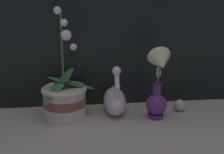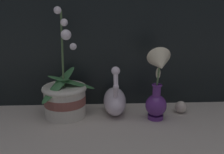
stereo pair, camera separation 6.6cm
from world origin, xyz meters
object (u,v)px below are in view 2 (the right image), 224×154
object	(u,v)px
orchid_potted_plant	(65,97)
swan_figurine	(115,100)
blue_vase	(158,88)
glass_sphere	(181,107)

from	to	relation	value
orchid_potted_plant	swan_figurine	size ratio (longest dim) A/B	2.02
orchid_potted_plant	blue_vase	bearing A→B (deg)	-9.67
swan_figurine	blue_vase	world-z (taller)	blue_vase
swan_figurine	glass_sphere	size ratio (longest dim) A/B	4.28
blue_vase	swan_figurine	bearing A→B (deg)	154.72
orchid_potted_plant	glass_sphere	distance (m)	0.49
orchid_potted_plant	blue_vase	xyz separation A→B (m)	(0.36, -0.06, 0.05)
orchid_potted_plant	swan_figurine	distance (m)	0.21
blue_vase	glass_sphere	size ratio (longest dim) A/B	5.83
orchid_potted_plant	swan_figurine	bearing A→B (deg)	3.93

